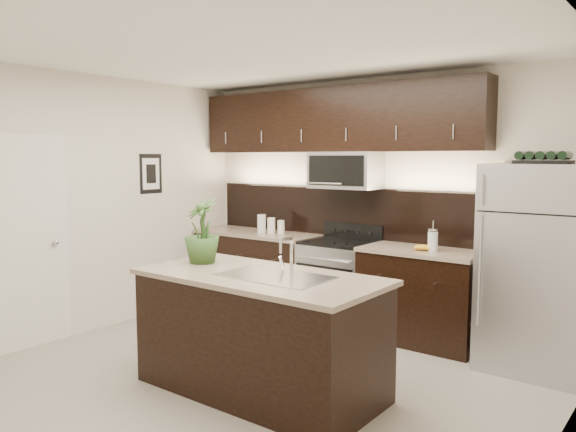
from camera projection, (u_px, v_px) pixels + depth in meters
name	position (u px, v px, depth m)	size (l,w,h in m)	color
ground	(257.00, 377.00, 4.72)	(4.50, 4.50, 0.00)	gray
room_walls	(242.00, 175.00, 4.58)	(4.52, 4.02, 2.71)	beige
counter_run	(324.00, 280.00, 6.28)	(3.51, 0.65, 0.94)	black
upper_fixtures	(334.00, 130.00, 6.20)	(3.49, 0.40, 1.66)	black
island	(260.00, 333.00, 4.39)	(1.96, 0.96, 0.94)	black
sink_faucet	(276.00, 274.00, 4.26)	(0.84, 0.50, 0.28)	silver
refrigerator	(538.00, 268.00, 4.83)	(0.86, 0.78, 1.79)	#B2B2B7
wine_rack	(543.00, 158.00, 4.73)	(0.44, 0.27, 0.10)	black
plant	(202.00, 231.00, 4.79)	(0.31, 0.31, 0.56)	#2E5020
canisters	(269.00, 225.00, 6.67)	(0.32, 0.18, 0.22)	silver
french_press	(433.00, 240.00, 5.40)	(0.10, 0.10, 0.29)	silver
bananas	(419.00, 247.00, 5.46)	(0.19, 0.15, 0.06)	gold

